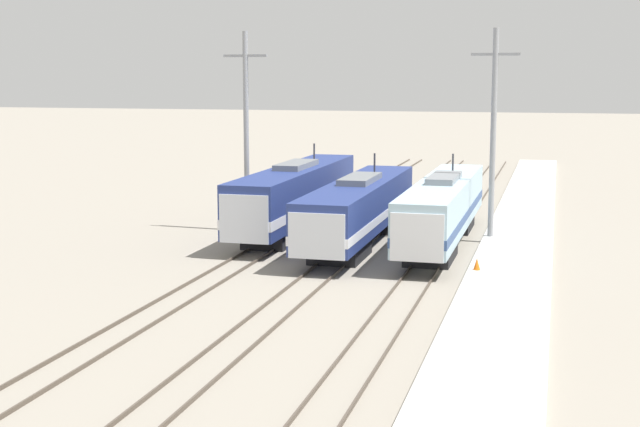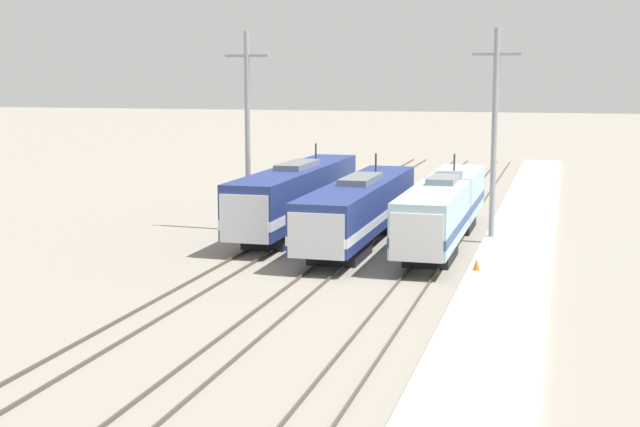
% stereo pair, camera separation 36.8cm
% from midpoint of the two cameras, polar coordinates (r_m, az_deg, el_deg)
% --- Properties ---
extents(ground_plane, '(400.00, 400.00, 0.00)m').
position_cam_midpoint_polar(ground_plane, '(44.62, 0.04, -3.76)').
color(ground_plane, gray).
extents(rail_pair_far_left, '(1.51, 120.00, 0.15)m').
position_cam_midpoint_polar(rail_pair_far_left, '(46.03, -5.70, -3.31)').
color(rail_pair_far_left, '#4C4238').
rests_on(rail_pair_far_left, ground_plane).
extents(rail_pair_center, '(1.51, 120.00, 0.15)m').
position_cam_midpoint_polar(rail_pair_center, '(44.61, 0.04, -3.66)').
color(rail_pair_center, '#4C4238').
rests_on(rail_pair_center, ground_plane).
extents(rail_pair_far_right, '(1.51, 120.00, 0.15)m').
position_cam_midpoint_polar(rail_pair_far_right, '(43.65, 6.11, -3.99)').
color(rail_pair_far_right, '#4C4238').
rests_on(rail_pair_far_right, ground_plane).
extents(locomotive_far_left, '(2.99, 19.56, 5.21)m').
position_cam_midpoint_polar(locomotive_far_left, '(55.68, -1.85, 1.09)').
color(locomotive_far_left, black).
rests_on(locomotive_far_left, ground_plane).
extents(locomotive_center, '(3.11, 19.41, 4.91)m').
position_cam_midpoint_polar(locomotive_center, '(51.50, 2.22, 0.24)').
color(locomotive_center, black).
rests_on(locomotive_center, ground_plane).
extents(locomotive_far_right, '(2.84, 20.07, 4.90)m').
position_cam_midpoint_polar(locomotive_far_right, '(51.72, 7.63, 0.26)').
color(locomotive_far_right, '#232326').
rests_on(locomotive_far_right, ground_plane).
extents(catenary_tower_left, '(2.79, 0.33, 12.40)m').
position_cam_midpoint_polar(catenary_tower_left, '(55.72, -4.94, 5.42)').
color(catenary_tower_left, gray).
rests_on(catenary_tower_left, ground_plane).
extents(catenary_tower_right, '(2.79, 0.33, 12.40)m').
position_cam_midpoint_polar(catenary_tower_right, '(52.55, 10.83, 5.09)').
color(catenary_tower_right, gray).
rests_on(catenary_tower_right, ground_plane).
extents(platform, '(4.00, 120.00, 0.38)m').
position_cam_midpoint_polar(platform, '(43.21, 11.72, -4.11)').
color(platform, '#B7B5AD').
rests_on(platform, ground_plane).
extents(traffic_cone, '(0.33, 0.33, 0.58)m').
position_cam_midpoint_polar(traffic_cone, '(43.92, 9.77, -3.20)').
color(traffic_cone, orange).
rests_on(traffic_cone, platform).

